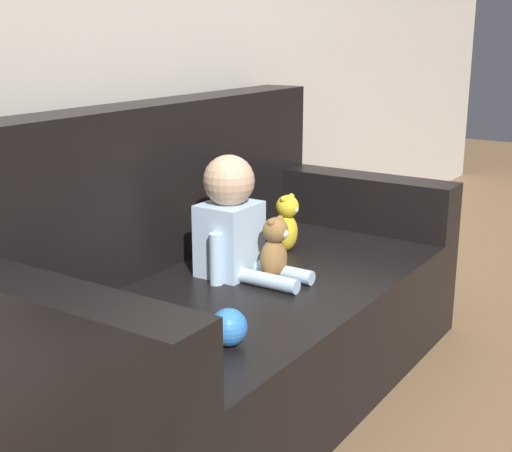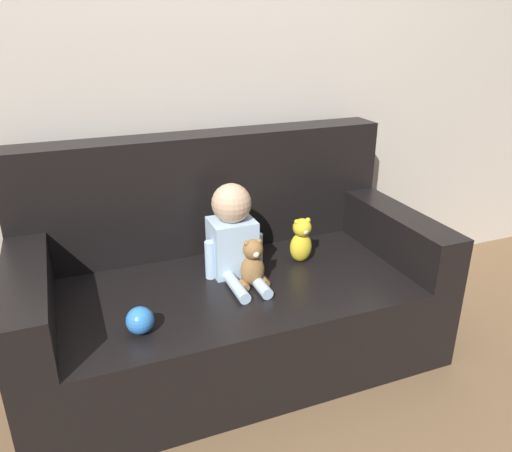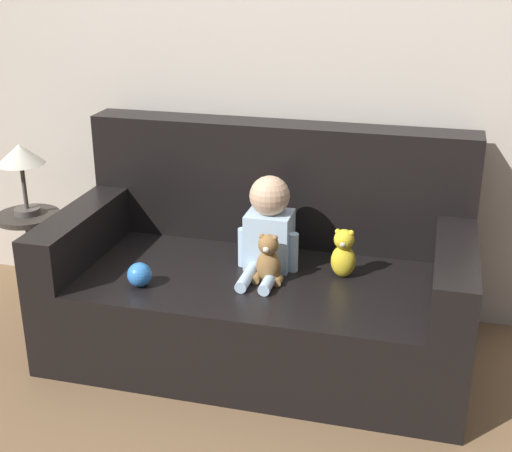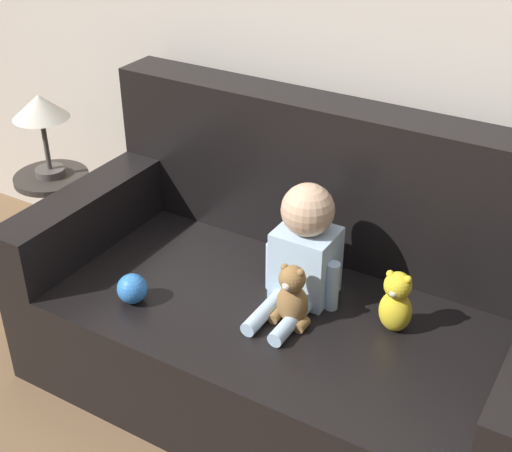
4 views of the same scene
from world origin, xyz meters
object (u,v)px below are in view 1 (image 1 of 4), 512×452
(plush_toy_side, at_px, (286,223))
(person_baby, at_px, (233,222))
(couch, at_px, (222,295))
(toy_ball, at_px, (229,327))
(teddy_bear_brown, at_px, (275,250))

(plush_toy_side, bearing_deg, person_baby, 177.61)
(couch, xyz_separation_m, toy_ball, (-0.43, -0.34, 0.12))
(person_baby, height_order, toy_ball, person_baby)
(person_baby, xyz_separation_m, plush_toy_side, (0.32, -0.01, -0.08))
(plush_toy_side, relative_size, toy_ball, 2.14)
(toy_ball, bearing_deg, person_baby, 33.92)
(couch, height_order, plush_toy_side, couch)
(teddy_bear_brown, height_order, toy_ball, teddy_bear_brown)
(plush_toy_side, xyz_separation_m, toy_ball, (-0.78, -0.29, -0.06))
(couch, xyz_separation_m, plush_toy_side, (0.35, -0.04, 0.18))
(toy_ball, bearing_deg, plush_toy_side, 20.72)
(couch, distance_m, teddy_bear_brown, 0.25)
(plush_toy_side, distance_m, toy_ball, 0.84)
(plush_toy_side, bearing_deg, couch, 173.42)
(teddy_bear_brown, distance_m, toy_ball, 0.52)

